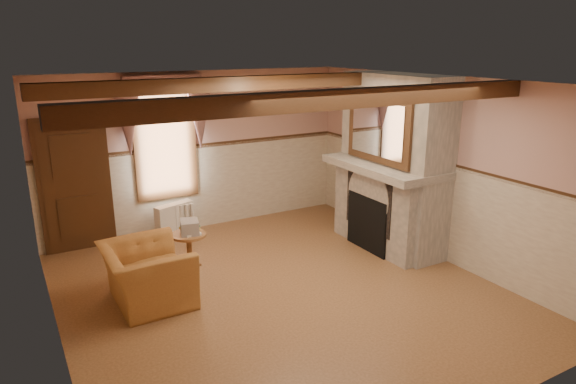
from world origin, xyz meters
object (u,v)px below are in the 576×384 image
side_table (189,251)px  radiator (175,220)px  mantel_clock (362,150)px  bowl (383,159)px  oil_lamp (376,151)px  armchair (147,275)px

side_table → radiator: bearing=81.2°
radiator → side_table: bearing=-117.4°
side_table → mantel_clock: 3.30m
bowl → mantel_clock: bearing=90.0°
mantel_clock → oil_lamp: bearing=-90.0°
oil_lamp → radiator: bearing=147.1°
armchair → mantel_clock: bearing=-81.8°
armchair → oil_lamp: size_ratio=4.20×
bowl → oil_lamp: 0.21m
side_table → mantel_clock: size_ratio=2.29×
side_table → oil_lamp: 3.35m
oil_lamp → bowl: bearing=-90.0°
bowl → oil_lamp: oil_lamp is taller
armchair → mantel_clock: 4.09m
oil_lamp → armchair: bearing=-176.3°
radiator → oil_lamp: bearing=-51.5°
oil_lamp → side_table: bearing=171.1°
mantel_clock → side_table: bearing=177.7°
armchair → mantel_clock: size_ratio=4.90×
armchair → mantel_clock: mantel_clock is taller
armchair → oil_lamp: bearing=-87.0°
side_table → mantel_clock: mantel_clock is taller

